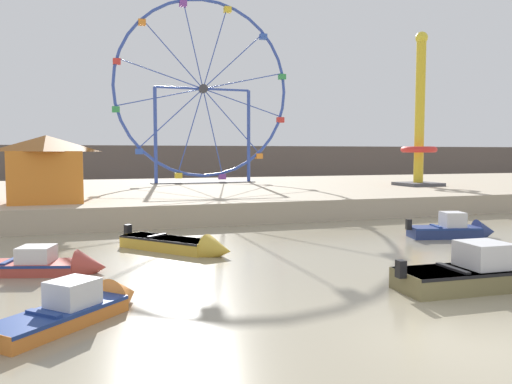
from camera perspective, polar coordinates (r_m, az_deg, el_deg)
The scene contains 11 objects.
ground_plane at distance 10.61m, azimuth 21.85°, elevation -15.44°, with size 240.00×240.00×0.00m, color gray.
quay_promenade at distance 37.13m, azimuth -8.32°, elevation -0.28°, with size 110.00×25.58×1.11m, color #B7A88E.
distant_town_skyline at distance 60.79m, azimuth -12.36°, elevation 3.01°, with size 140.00×3.00×4.40m, color #564C47.
motorboat_navy_blue at distance 23.05m, azimuth 21.54°, elevation -3.94°, with size 3.85×1.97×1.37m.
motorboat_faded_red at distance 16.35m, azimuth -22.28°, elevation -7.58°, with size 4.21×2.19×1.17m.
motorboat_orange_hull at distance 11.81m, azimuth -18.85°, elevation -11.98°, with size 3.42×3.36×1.21m.
motorboat_mustard_yellow at distance 18.55m, azimuth -8.24°, elevation -5.89°, with size 3.81×4.32×1.07m.
motorboat_olive_wood at distance 15.05m, azimuth 25.00°, elevation -8.18°, with size 5.04×1.60×1.62m.
ferris_wheel_blue_frame at distance 41.96m, azimuth -5.94°, elevation 11.12°, with size 14.22×1.20×14.70m.
drop_tower_yellow_tower at distance 39.93m, azimuth 17.80°, elevation 6.45°, with size 2.80×2.80×11.30m.
carnival_booth_orange_canopy at distance 27.04m, azimuth -22.34°, elevation 2.53°, with size 3.70×2.99×3.31m.
Camera 1 is at (-6.55, -7.56, 3.54)m, focal length 35.77 mm.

